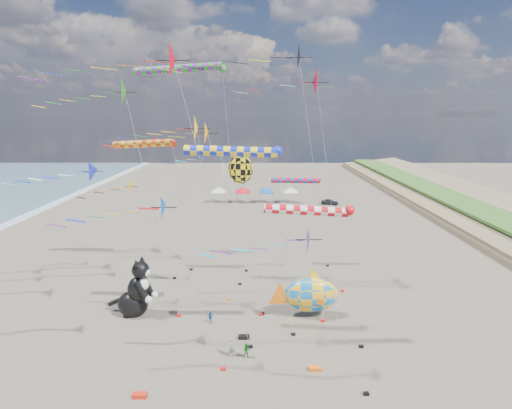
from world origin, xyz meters
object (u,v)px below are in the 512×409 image
object	(u,v)px
child_green	(247,351)
parked_car	(330,202)
fish_inflatable	(310,295)
person_adult	(232,347)
child_blue	(210,317)
cat_inflatable	(135,286)

from	to	relation	value
child_green	parked_car	world-z (taller)	child_green
child_green	fish_inflatable	bearing A→B (deg)	47.98
fish_inflatable	child_green	bearing A→B (deg)	-130.83
person_adult	child_blue	size ratio (longest dim) A/B	1.38
child_blue	child_green	bearing A→B (deg)	-81.23
cat_inflatable	child_green	bearing A→B (deg)	-17.20
cat_inflatable	parked_car	distance (m)	53.01
cat_inflatable	person_adult	distance (m)	11.49
fish_inflatable	person_adult	world-z (taller)	fish_inflatable
parked_car	child_blue	bearing A→B (deg)	171.82
fish_inflatable	parked_car	world-z (taller)	fish_inflatable
parked_car	fish_inflatable	bearing A→B (deg)	-178.65
cat_inflatable	parked_car	size ratio (longest dim) A/B	1.63
cat_inflatable	child_green	distance (m)	12.58
cat_inflatable	child_blue	xyz separation A→B (m)	(6.98, -1.55, -2.28)
child_green	child_blue	bearing A→B (deg)	121.39
fish_inflatable	parked_car	distance (m)	47.53
person_adult	child_blue	xyz separation A→B (m)	(-2.22, 5.01, -0.21)
cat_inflatable	person_adult	bearing A→B (deg)	-19.33
person_adult	parked_car	world-z (taller)	person_adult
fish_inflatable	child_green	distance (m)	8.71
person_adult	child_green	world-z (taller)	person_adult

